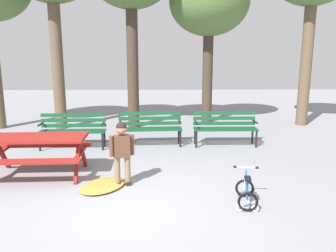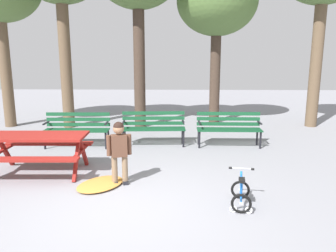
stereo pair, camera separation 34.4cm
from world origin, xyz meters
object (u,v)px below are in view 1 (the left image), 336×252
at_px(picnic_table, 37,145).
at_px(kids_bicycle, 246,192).
at_px(park_bench_left, 150,126).
at_px(park_bench_right, 225,125).
at_px(park_bench_far_left, 73,128).
at_px(child_standing, 122,148).

height_order(picnic_table, kids_bicycle, picnic_table).
xyz_separation_m(picnic_table, park_bench_left, (2.06, 2.16, -0.08)).
xyz_separation_m(picnic_table, kids_bicycle, (3.63, -1.36, -0.39)).
bearing_deg(kids_bicycle, picnic_table, 159.44).
bearing_deg(park_bench_right, kids_bicycle, -95.50).
height_order(park_bench_far_left, kids_bicycle, park_bench_far_left).
relative_size(picnic_table, park_bench_far_left, 1.14).
bearing_deg(park_bench_left, picnic_table, -133.62).
bearing_deg(park_bench_far_left, child_standing, -59.25).
bearing_deg(park_bench_far_left, picnic_table, -94.82).
xyz_separation_m(park_bench_far_left, park_bench_right, (3.80, 0.17, 0.00)).
height_order(picnic_table, park_bench_right, park_bench_right).
bearing_deg(picnic_table, kids_bicycle, -20.56).
bearing_deg(kids_bicycle, park_bench_right, 84.50).
height_order(child_standing, kids_bicycle, child_standing).
height_order(park_bench_far_left, park_bench_left, same).
height_order(park_bench_far_left, park_bench_right, same).
xyz_separation_m(park_bench_left, kids_bicycle, (1.57, -3.53, -0.31)).
relative_size(picnic_table, park_bench_right, 1.15).
xyz_separation_m(child_standing, kids_bicycle, (1.98, -0.82, -0.47)).
bearing_deg(park_bench_left, kids_bicycle, -66.00).
bearing_deg(picnic_table, child_standing, -18.20).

